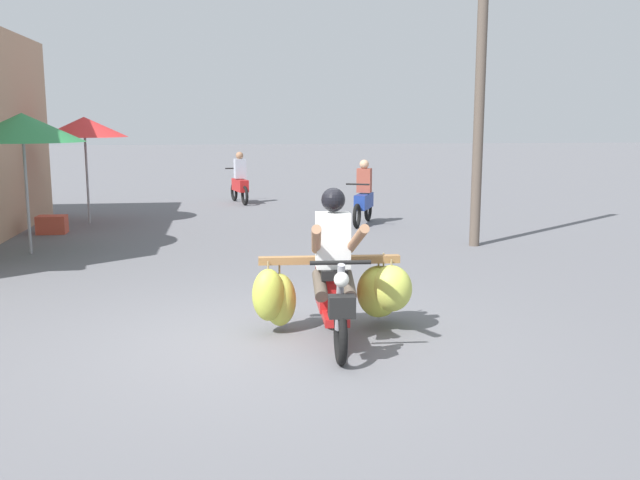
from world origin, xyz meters
The scene contains 8 objects.
ground_plane centered at (0.00, 0.00, 0.00)m, with size 120.00×120.00×0.00m, color slate.
motorbike_main_loaded centered at (0.78, 0.17, 0.51)m, with size 1.78×1.77×1.58m.
motorbike_distant_ahead_left centered at (2.58, 7.99, 0.57)m, with size 0.81×1.51×1.40m.
motorbike_distant_ahead_right centered at (0.02, 12.24, 0.57)m, with size 0.61×1.59×1.40m.
market_umbrella_near_shop centered at (-3.70, 5.38, 2.12)m, with size 2.01×2.01×2.36m.
market_umbrella_further_along centered at (-3.36, 8.91, 2.09)m, with size 1.82×1.82×2.31m.
produce_crate centered at (-3.84, 7.57, 0.18)m, with size 0.56×0.40×0.36m, color #CC4C38.
utility_pole centered at (4.03, 5.09, 3.29)m, with size 0.18×0.18×6.59m, color brown.
Camera 1 is at (-0.45, -6.88, 2.24)m, focal length 39.39 mm.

